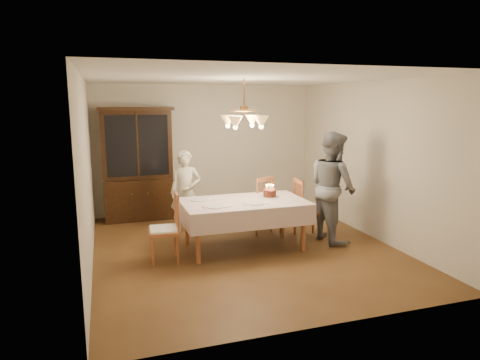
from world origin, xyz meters
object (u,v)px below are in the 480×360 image
object	(u,v)px
elderly_woman	(186,193)
birthday_cake	(270,194)
china_hutch	(138,166)
dining_table	(244,206)
chair_far_side	(258,207)

from	to	relation	value
elderly_woman	birthday_cake	bearing A→B (deg)	-20.33
birthday_cake	elderly_woman	bearing A→B (deg)	141.92
china_hutch	elderly_woman	size ratio (longest dim) A/B	1.49
dining_table	chair_far_side	world-z (taller)	chair_far_side
dining_table	china_hutch	bearing A→B (deg)	121.93
china_hutch	elderly_woman	world-z (taller)	china_hutch
chair_far_side	dining_table	bearing A→B (deg)	-124.72
dining_table	birthday_cake	xyz separation A→B (m)	(0.47, 0.10, 0.13)
elderly_woman	birthday_cake	world-z (taller)	elderly_woman
china_hutch	birthday_cake	world-z (taller)	china_hutch
china_hutch	birthday_cake	bearing A→B (deg)	-48.98
dining_table	chair_far_side	size ratio (longest dim) A/B	1.90
china_hutch	chair_far_side	distance (m)	2.52
china_hutch	chair_far_side	size ratio (longest dim) A/B	2.16
chair_far_side	china_hutch	bearing A→B (deg)	141.02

